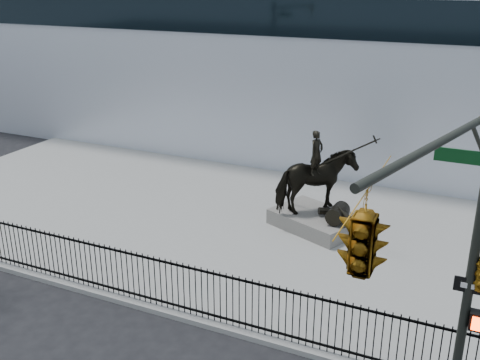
% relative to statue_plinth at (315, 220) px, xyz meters
% --- Properties ---
extents(ground, '(120.00, 120.00, 0.00)m').
position_rel_statue_plinth_xyz_m(ground, '(-1.71, -7.88, -0.42)').
color(ground, black).
rests_on(ground, ground).
extents(plaza, '(30.00, 12.00, 0.15)m').
position_rel_statue_plinth_xyz_m(plaza, '(-1.71, -0.88, -0.35)').
color(plaza, gray).
rests_on(plaza, ground).
extents(building, '(44.00, 14.00, 9.00)m').
position_rel_statue_plinth_xyz_m(building, '(-1.71, 12.12, 4.08)').
color(building, silver).
rests_on(building, ground).
extents(picket_fence, '(22.10, 0.10, 1.50)m').
position_rel_statue_plinth_xyz_m(picket_fence, '(-1.71, -6.63, 0.48)').
color(picket_fence, black).
rests_on(picket_fence, plaza).
extents(statue_plinth, '(3.46, 2.96, 0.55)m').
position_rel_statue_plinth_xyz_m(statue_plinth, '(0.00, 0.00, 0.00)').
color(statue_plinth, '#615D58').
rests_on(statue_plinth, plaza).
extents(equestrian_statue, '(3.50, 2.88, 3.17)m').
position_rel_statue_plinth_xyz_m(equestrian_statue, '(0.05, -0.02, 1.42)').
color(equestrian_statue, black).
rests_on(equestrian_statue, statue_plinth).
extents(traffic_signal_right, '(2.17, 6.86, 7.00)m').
position_rel_statue_plinth_xyz_m(traffic_signal_right, '(4.76, -9.88, 4.43)').
color(traffic_signal_right, '#242721').
rests_on(traffic_signal_right, ground).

